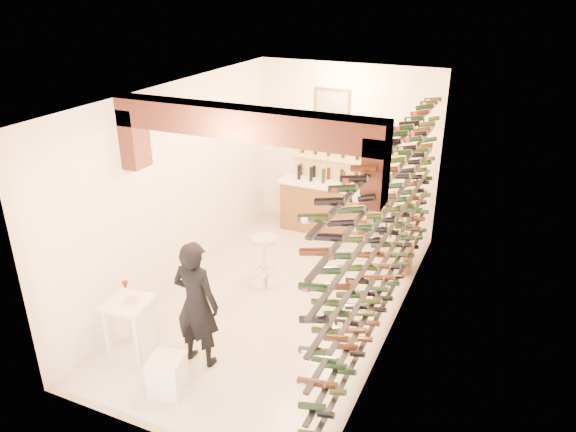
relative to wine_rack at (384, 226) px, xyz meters
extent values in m
plane|color=beige|center=(-1.53, 0.00, -1.55)|extent=(6.00, 6.00, 0.00)
cube|color=white|center=(-1.53, 3.00, 0.05)|extent=(3.50, 0.02, 3.20)
cube|color=white|center=(-1.53, -3.00, 0.05)|extent=(3.50, 0.02, 3.20)
cube|color=white|center=(-3.28, 0.00, 0.05)|extent=(0.02, 6.00, 3.20)
cube|color=white|center=(0.22, 0.00, 0.05)|extent=(0.02, 6.00, 3.20)
cube|color=#9A4E36|center=(-1.53, 0.00, 1.65)|extent=(3.50, 6.00, 0.02)
cube|color=brown|center=(-1.53, -1.00, 1.47)|extent=(3.50, 0.35, 0.36)
cube|color=brown|center=(-3.16, -1.00, 1.10)|extent=(0.24, 0.35, 0.80)
cube|color=brown|center=(0.10, -1.00, 1.10)|extent=(0.24, 0.35, 0.80)
cube|color=black|center=(0.06, 0.00, -1.30)|extent=(0.06, 5.70, 0.03)
cube|color=black|center=(0.06, 0.00, -0.90)|extent=(0.06, 5.70, 0.03)
cube|color=black|center=(0.06, 0.00, -0.50)|extent=(0.06, 5.70, 0.03)
cube|color=black|center=(0.06, 0.00, -0.10)|extent=(0.06, 5.70, 0.03)
cube|color=black|center=(0.06, 0.00, 0.30)|extent=(0.06, 5.70, 0.03)
cube|color=black|center=(0.06, 0.00, 0.70)|extent=(0.06, 5.70, 0.03)
cube|color=black|center=(0.06, 0.00, 1.10)|extent=(0.06, 5.70, 0.03)
cube|color=brown|center=(-1.83, 2.65, -1.07)|extent=(1.60, 0.55, 0.96)
cube|color=white|center=(-1.83, 2.65, -0.56)|extent=(1.70, 0.62, 0.05)
cube|color=#DEC17D|center=(-1.83, 2.92, -0.55)|extent=(1.40, 0.10, 2.00)
cube|color=#DEC17D|center=(-1.83, 2.82, -1.10)|extent=(1.40, 0.28, 0.04)
cube|color=#DEC17D|center=(-1.83, 2.82, -0.60)|extent=(1.40, 0.28, 0.04)
cube|color=#DEC17D|center=(-1.83, 2.82, -0.10)|extent=(1.40, 0.28, 0.04)
cube|color=#DEC17D|center=(-1.83, 2.82, 0.40)|extent=(1.40, 0.28, 0.04)
cube|color=brown|center=(-1.83, 2.97, 0.90)|extent=(0.70, 0.04, 0.55)
cube|color=#99998C|center=(-1.83, 2.94, 0.90)|extent=(0.60, 0.01, 0.45)
cube|color=white|center=(-2.77, -1.95, -0.79)|extent=(0.60, 0.60, 0.05)
cube|color=white|center=(-2.96, -2.19, -1.18)|extent=(0.05, 0.05, 0.74)
cube|color=white|center=(-2.52, -2.14, -1.18)|extent=(0.05, 0.05, 0.74)
cube|color=white|center=(-3.01, -1.76, -1.18)|extent=(0.05, 0.05, 0.74)
cube|color=white|center=(-2.57, -1.71, -1.18)|extent=(0.05, 0.05, 0.74)
cylinder|color=white|center=(-2.71, -1.93, -0.75)|extent=(0.25, 0.25, 0.02)
cylinder|color=#BF7266|center=(-2.71, -1.93, -0.73)|extent=(0.19, 0.19, 0.02)
cube|color=white|center=(-2.95, -2.08, -0.75)|extent=(0.17, 0.17, 0.02)
cylinder|color=white|center=(-2.92, -1.79, -0.76)|extent=(0.07, 0.07, 0.00)
cylinder|color=white|center=(-2.92, -1.79, -0.71)|extent=(0.01, 0.01, 0.09)
cone|color=#51070D|center=(-2.92, -1.79, -0.64)|extent=(0.08, 0.08, 0.08)
cube|color=white|center=(-1.91, -2.38, -1.31)|extent=(0.46, 0.46, 0.48)
imported|color=black|center=(-1.87, -1.73, -0.69)|extent=(0.64, 0.43, 1.72)
cylinder|color=silver|center=(-1.96, 0.33, -1.53)|extent=(0.43, 0.43, 0.03)
cylinder|color=silver|center=(-1.96, 0.33, -1.15)|extent=(0.09, 0.09, 0.76)
cylinder|color=silver|center=(-1.96, 0.33, -0.75)|extent=(0.41, 0.41, 0.08)
torus|color=silver|center=(-1.96, 0.33, -1.31)|extent=(0.33, 0.33, 0.03)
cube|color=tan|center=(-0.13, 1.67, -1.41)|extent=(0.52, 0.42, 0.27)
cube|color=tan|center=(-0.13, 1.67, -1.14)|extent=(0.54, 0.46, 0.26)
camera|label=1|loc=(1.52, -6.50, 3.03)|focal=33.85mm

